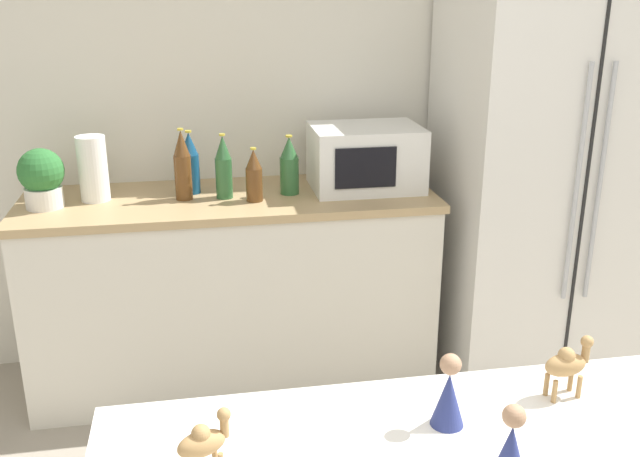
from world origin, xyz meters
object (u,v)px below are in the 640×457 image
(back_bottle_0, at_px, (190,163))
(refrigerator, at_px, (543,183))
(paper_towel_roll, at_px, (93,169))
(back_bottle_2, at_px, (254,176))
(microwave, at_px, (365,157))
(back_bottle_3, at_px, (183,166))
(camel_figurine, at_px, (204,441))
(back_bottle_4, at_px, (289,166))
(camel_figurine_second, at_px, (567,363))
(back_bottle_1, at_px, (224,168))
(potted_plant, at_px, (42,177))
(wise_man_figurine_purple, at_px, (511,449))
(wise_man_figurine_crimson, at_px, (449,395))

(back_bottle_0, bearing_deg, refrigerator, -5.42)
(refrigerator, distance_m, back_bottle_0, 1.60)
(refrigerator, distance_m, paper_towel_roll, 2.00)
(refrigerator, bearing_deg, back_bottle_2, -179.13)
(microwave, xyz_separation_m, back_bottle_2, (-0.51, -0.12, -0.03))
(back_bottle_3, relative_size, camel_figurine, 2.42)
(back_bottle_4, bearing_deg, paper_towel_roll, 176.91)
(back_bottle_2, relative_size, camel_figurine_second, 1.72)
(back_bottle_1, bearing_deg, back_bottle_3, 176.90)
(camel_figurine, bearing_deg, potted_plant, 107.77)
(refrigerator, height_order, camel_figurine_second, refrigerator)
(potted_plant, bearing_deg, back_bottle_2, -3.96)
(back_bottle_0, xyz_separation_m, camel_figurine_second, (0.76, -1.88, 0.01))
(paper_towel_roll, height_order, wise_man_figurine_purple, paper_towel_roll)
(back_bottle_1, height_order, wise_man_figurine_crimson, back_bottle_1)
(microwave, bearing_deg, back_bottle_2, -167.22)
(wise_man_figurine_crimson, xyz_separation_m, wise_man_figurine_purple, (0.05, -0.18, -0.00))
(back_bottle_0, height_order, wise_man_figurine_purple, back_bottle_0)
(microwave, xyz_separation_m, wise_man_figurine_purple, (-0.24, -2.06, -0.01))
(wise_man_figurine_crimson, bearing_deg, back_bottle_4, 91.85)
(refrigerator, xyz_separation_m, back_bottle_2, (-1.32, -0.02, 0.10))
(back_bottle_4, relative_size, wise_man_figurine_purple, 1.72)
(back_bottle_4, bearing_deg, back_bottle_2, -152.54)
(camel_figurine_second, bearing_deg, back_bottle_1, 109.20)
(back_bottle_3, distance_m, camel_figurine_second, 1.96)
(refrigerator, distance_m, back_bottle_3, 1.62)
(back_bottle_0, relative_size, camel_figurine, 2.19)
(microwave, distance_m, back_bottle_2, 0.52)
(back_bottle_2, bearing_deg, back_bottle_1, 150.56)
(back_bottle_4, bearing_deg, potted_plant, -178.63)
(back_bottle_0, height_order, camel_figurine_second, back_bottle_0)
(microwave, relative_size, camel_figurine_second, 3.58)
(wise_man_figurine_purple, bearing_deg, camel_figurine, 168.94)
(paper_towel_roll, xyz_separation_m, wise_man_figurine_crimson, (0.89, -1.89, -0.01))
(microwave, relative_size, back_bottle_0, 1.73)
(paper_towel_roll, relative_size, back_bottle_2, 1.20)
(potted_plant, bearing_deg, wise_man_figurine_purple, -60.59)
(wise_man_figurine_crimson, height_order, wise_man_figurine_purple, wise_man_figurine_crimson)
(potted_plant, height_order, back_bottle_4, back_bottle_4)
(refrigerator, distance_m, back_bottle_4, 1.17)
(microwave, distance_m, wise_man_figurine_crimson, 1.90)
(wise_man_figurine_purple, bearing_deg, camel_figurine_second, 45.38)
(refrigerator, xyz_separation_m, camel_figurine, (-1.57, -1.86, 0.12))
(paper_towel_roll, bearing_deg, potted_plant, -160.46)
(microwave, bearing_deg, potted_plant, -177.66)
(back_bottle_0, height_order, back_bottle_3, back_bottle_3)
(back_bottle_3, bearing_deg, back_bottle_4, 0.67)
(back_bottle_1, height_order, back_bottle_3, back_bottle_3)
(back_bottle_2, xyz_separation_m, camel_figurine_second, (0.50, -1.71, 0.03))
(potted_plant, relative_size, back_bottle_2, 1.07)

